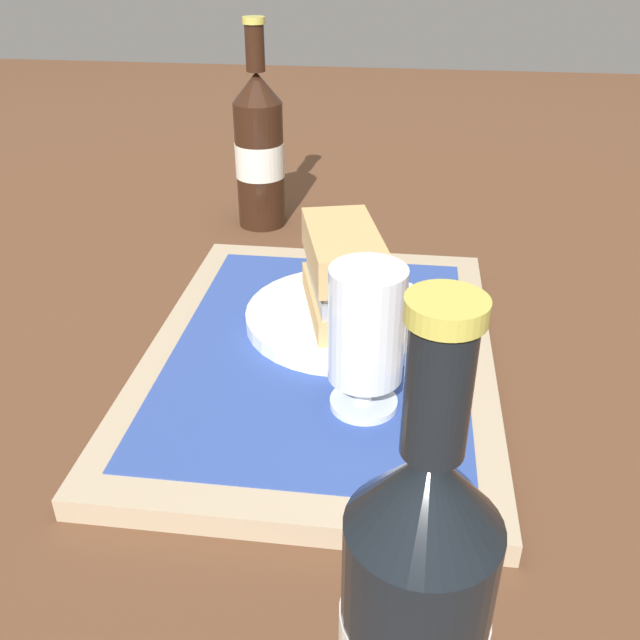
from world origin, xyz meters
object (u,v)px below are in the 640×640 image
object	(u,v)px
plate	(342,317)
sandwich	(343,273)
beer_glass	(366,333)
beer_bottle	(413,624)
second_bottle	(259,149)

from	to	relation	value
plate	sandwich	xyz separation A→B (m)	(0.00, 0.00, 0.05)
plate	sandwich	world-z (taller)	sandwich
beer_glass	beer_bottle	distance (m)	0.27
beer_glass	beer_bottle	xyz separation A→B (m)	(0.26, 0.04, 0.01)
second_bottle	plate	bearing A→B (deg)	25.53
sandwich	beer_glass	bearing A→B (deg)	-1.65
plate	second_bottle	size ratio (longest dim) A/B	0.71
sandwich	beer_glass	xyz separation A→B (m)	(0.13, 0.03, 0.01)
sandwich	beer_bottle	size ratio (longest dim) A/B	0.53
beer_bottle	second_bottle	xyz separation A→B (m)	(-0.69, -0.21, 0.00)
beer_bottle	second_bottle	bearing A→B (deg)	-163.03
plate	second_bottle	bearing A→B (deg)	-154.47
beer_bottle	plate	bearing A→B (deg)	-169.96
beer_glass	plate	bearing A→B (deg)	-166.64
sandwich	beer_bottle	xyz separation A→B (m)	(0.39, 0.07, 0.03)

